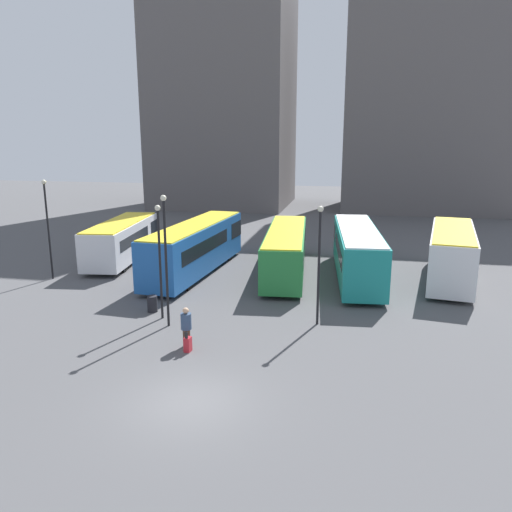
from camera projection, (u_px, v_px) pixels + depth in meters
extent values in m
plane|color=#4C4C4F|center=(191.00, 402.00, 17.06)|extent=(160.00, 160.00, 0.00)
cube|color=#5B5656|center=(224.00, 69.00, 63.99)|extent=(16.87, 15.98, 34.94)
cube|color=#5B5656|center=(431.00, 105.00, 60.22)|extent=(20.25, 13.25, 25.27)
cube|color=silver|center=(122.00, 240.00, 36.24)|extent=(3.66, 9.88, 2.55)
cube|color=black|center=(138.00, 226.00, 40.01)|extent=(2.79, 2.06, 0.97)
cube|color=black|center=(117.00, 238.00, 35.33)|extent=(3.29, 6.43, 0.76)
cube|color=yellow|center=(121.00, 222.00, 35.94)|extent=(3.43, 9.66, 0.08)
cylinder|color=black|center=(136.00, 245.00, 39.38)|extent=(2.57, 1.33, 1.06)
cylinder|color=black|center=(108.00, 264.00, 33.58)|extent=(2.57, 1.33, 1.06)
cube|color=#1E56A3|center=(196.00, 247.00, 33.07)|extent=(3.38, 12.44, 2.95)
cube|color=black|center=(221.00, 229.00, 37.71)|extent=(2.67, 2.43, 1.12)
cube|color=black|center=(189.00, 245.00, 31.94)|extent=(3.08, 8.03, 0.89)
cube|color=yellow|center=(195.00, 225.00, 32.72)|extent=(3.17, 12.18, 0.08)
cylinder|color=black|center=(216.00, 253.00, 36.93)|extent=(2.44, 1.15, 0.98)
cylinder|color=black|center=(172.00, 281.00, 29.78)|extent=(2.44, 1.15, 0.98)
cube|color=#237A38|center=(286.00, 250.00, 33.06)|extent=(3.50, 12.46, 2.56)
cube|color=black|center=(289.00, 231.00, 37.86)|extent=(2.66, 2.46, 0.97)
cube|color=black|center=(285.00, 249.00, 31.91)|extent=(3.14, 8.05, 0.77)
cube|color=yellow|center=(286.00, 230.00, 32.75)|extent=(3.28, 12.20, 0.08)
cylinder|color=black|center=(288.00, 253.00, 36.99)|extent=(2.41, 1.22, 1.02)
cylinder|color=black|center=(282.00, 281.00, 29.61)|extent=(2.41, 1.22, 1.02)
cube|color=#19847F|center=(357.00, 252.00, 31.71)|extent=(3.45, 12.12, 2.90)
cube|color=black|center=(352.00, 232.00, 36.37)|extent=(2.67, 2.39, 1.10)
cube|color=black|center=(359.00, 250.00, 30.59)|extent=(3.12, 7.83, 0.87)
cube|color=white|center=(358.00, 229.00, 31.37)|extent=(3.23, 11.86, 0.08)
cylinder|color=black|center=(352.00, 257.00, 35.58)|extent=(2.43, 1.17, 0.98)
cylinder|color=black|center=(362.00, 288.00, 28.41)|extent=(2.43, 1.17, 0.98)
cube|color=silver|center=(451.00, 254.00, 31.23)|extent=(4.14, 10.55, 2.95)
cube|color=black|center=(452.00, 236.00, 34.98)|extent=(2.83, 2.28, 1.12)
cube|color=black|center=(452.00, 251.00, 30.30)|extent=(3.57, 6.90, 0.89)
cube|color=yellow|center=(454.00, 230.00, 30.88)|extent=(3.91, 10.31, 0.08)
cylinder|color=black|center=(449.00, 262.00, 34.43)|extent=(2.53, 1.29, 0.91)
cylinder|color=black|center=(450.00, 287.00, 28.62)|extent=(2.53, 1.29, 0.91)
cylinder|color=#4C3828|center=(185.00, 338.00, 21.49)|extent=(0.17, 0.17, 0.81)
cylinder|color=#4C3828|center=(189.00, 338.00, 21.45)|extent=(0.17, 0.17, 0.81)
cylinder|color=#334766|center=(186.00, 321.00, 21.30)|extent=(0.49, 0.49, 0.70)
sphere|color=tan|center=(186.00, 311.00, 21.19)|extent=(0.26, 0.26, 0.26)
cube|color=#B7232D|center=(188.00, 344.00, 21.00)|extent=(0.29, 0.37, 0.63)
cube|color=black|center=(186.00, 335.00, 20.78)|extent=(0.14, 0.04, 0.29)
cylinder|color=black|center=(166.00, 265.00, 23.27)|extent=(0.12, 0.12, 6.06)
sphere|color=beige|center=(163.00, 198.00, 22.55)|extent=(0.28, 0.28, 0.28)
cylinder|color=black|center=(319.00, 269.00, 23.54)|extent=(0.12, 0.12, 5.53)
sphere|color=beige|center=(321.00, 209.00, 22.89)|extent=(0.28, 0.28, 0.28)
cylinder|color=black|center=(49.00, 232.00, 31.30)|extent=(0.12, 0.12, 6.08)
sphere|color=beige|center=(44.00, 182.00, 30.58)|extent=(0.28, 0.28, 0.28)
cylinder|color=black|center=(160.00, 265.00, 24.35)|extent=(0.12, 0.12, 5.47)
sphere|color=beige|center=(158.00, 208.00, 23.71)|extent=(0.28, 0.28, 0.28)
cylinder|color=black|center=(152.00, 304.00, 25.81)|extent=(0.52, 0.52, 0.85)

